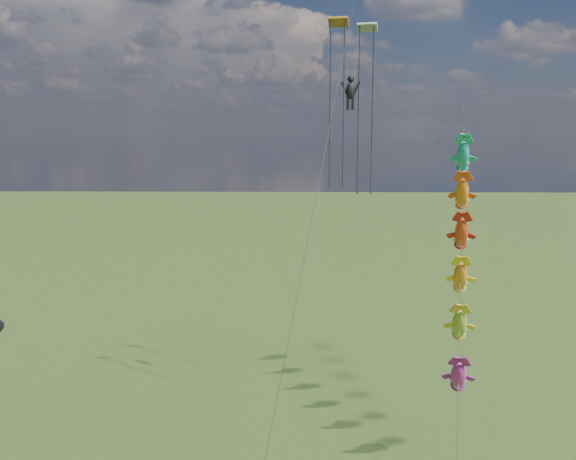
{
  "coord_description": "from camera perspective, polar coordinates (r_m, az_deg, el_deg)",
  "views": [
    {
      "loc": [
        10.57,
        -24.67,
        16.76
      ],
      "look_at": [
        9.77,
        10.87,
        11.21
      ],
      "focal_mm": 40.0,
      "sensor_mm": 36.0,
      "label": 1
    }
  ],
  "objects": [
    {
      "name": "fish_windsock_rig",
      "position": [
        35.25,
        15.12,
        -2.18
      ],
      "size": [
        3.64,
        15.6,
        18.15
      ],
      "rotation": [
        0.0,
        0.0,
        0.1
      ],
      "color": "brown",
      "rests_on": "ground"
    },
    {
      "name": "parafoil_rig",
      "position": [
        34.77,
        5.47,
        12.01
      ],
      "size": [
        6.59,
        16.66,
        27.77
      ],
      "rotation": [
        0.0,
        0.0,
        -0.26
      ],
      "color": "brown",
      "rests_on": "ground"
    }
  ]
}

